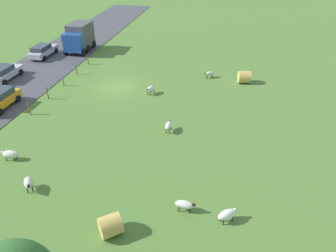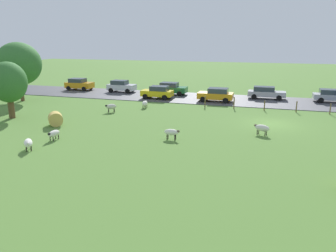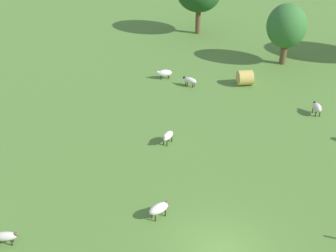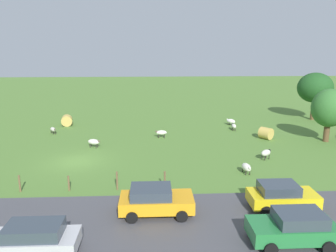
% 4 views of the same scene
% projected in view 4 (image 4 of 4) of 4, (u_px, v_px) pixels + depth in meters
% --- Properties ---
extents(ground_plane, '(160.00, 160.00, 0.00)m').
position_uv_depth(ground_plane, '(77.00, 162.00, 27.11)').
color(ground_plane, '#517A33').
extents(road_strip, '(8.00, 80.00, 0.06)m').
position_uv_depth(road_strip, '(31.00, 232.00, 16.68)').
color(road_strip, '#47474C').
rests_on(road_strip, ground_plane).
extents(sheep_0, '(0.47, 1.20, 0.79)m').
position_uv_depth(sheep_0, '(161.00, 133.00, 34.11)').
color(sheep_0, silver).
rests_on(sheep_0, ground_plane).
extents(sheep_1, '(1.27, 0.69, 0.77)m').
position_uv_depth(sheep_1, '(246.00, 167.00, 24.42)').
color(sheep_1, silver).
rests_on(sheep_1, ground_plane).
extents(sheep_2, '(1.24, 1.15, 0.77)m').
position_uv_depth(sheep_2, '(231.00, 121.00, 39.55)').
color(sheep_2, white).
rests_on(sheep_2, ground_plane).
extents(sheep_3, '(1.05, 1.16, 0.85)m').
position_uv_depth(sheep_3, '(266.00, 153.00, 27.49)').
color(sheep_3, beige).
rests_on(sheep_3, ground_plane).
extents(sheep_4, '(0.92, 1.30, 0.82)m').
position_uv_depth(sheep_4, '(94.00, 142.00, 30.73)').
color(sheep_4, silver).
rests_on(sheep_4, ground_plane).
extents(sheep_5, '(1.24, 0.54, 0.74)m').
position_uv_depth(sheep_5, '(234.00, 126.00, 37.15)').
color(sheep_5, silver).
rests_on(sheep_5, ground_plane).
extents(sheep_6, '(1.25, 1.04, 0.71)m').
position_uv_depth(sheep_6, '(53.00, 129.00, 35.70)').
color(sheep_6, beige).
rests_on(sheep_6, ground_plane).
extents(hay_bale_0, '(1.64, 1.65, 1.19)m').
position_uv_depth(hay_bale_0, '(266.00, 133.00, 33.69)').
color(hay_bale_0, tan).
rests_on(hay_bale_0, ground_plane).
extents(hay_bale_1, '(1.49, 1.49, 1.27)m').
position_uv_depth(hay_bale_1, '(67.00, 120.00, 39.36)').
color(hay_bale_1, tan).
rests_on(hay_bale_1, ground_plane).
extents(tree_0, '(3.39, 3.39, 5.29)m').
position_uv_depth(tree_0, '(329.00, 108.00, 32.12)').
color(tree_0, brown).
rests_on(tree_0, ground_plane).
extents(tree_1, '(4.37, 4.37, 6.08)m').
position_uv_depth(tree_1, '(315.00, 88.00, 41.83)').
color(tree_1, brown).
rests_on(tree_1, ground_plane).
extents(fence_post_1, '(0.12, 0.12, 1.14)m').
position_uv_depth(fence_post_1, '(20.00, 184.00, 21.33)').
color(fence_post_1, brown).
rests_on(fence_post_1, ground_plane).
extents(fence_post_2, '(0.12, 0.12, 1.04)m').
position_uv_depth(fence_post_2, '(69.00, 183.00, 21.49)').
color(fence_post_2, brown).
rests_on(fence_post_2, ground_plane).
extents(fence_post_3, '(0.12, 0.12, 1.26)m').
position_uv_depth(fence_post_3, '(117.00, 181.00, 21.62)').
color(fence_post_3, brown).
rests_on(fence_post_3, ground_plane).
extents(fence_post_4, '(0.12, 0.12, 1.22)m').
position_uv_depth(fence_post_4, '(165.00, 180.00, 21.78)').
color(fence_post_4, brown).
rests_on(fence_post_4, ground_plane).
extents(car_1, '(2.00, 3.87, 1.57)m').
position_uv_depth(car_1, '(282.00, 196.00, 18.88)').
color(car_1, yellow).
rests_on(car_1, road_strip).
extents(car_2, '(2.18, 4.11, 1.59)m').
position_uv_depth(car_2, '(155.00, 200.00, 18.35)').
color(car_2, orange).
rests_on(car_2, road_strip).
extents(car_3, '(1.95, 4.51, 1.51)m').
position_uv_depth(car_3, '(29.00, 239.00, 14.67)').
color(car_3, '#B7B7BC').
rests_on(car_3, road_strip).
extents(car_5, '(2.06, 4.09, 1.61)m').
position_uv_depth(car_5, '(294.00, 227.00, 15.55)').
color(car_5, '#237238').
rests_on(car_5, road_strip).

